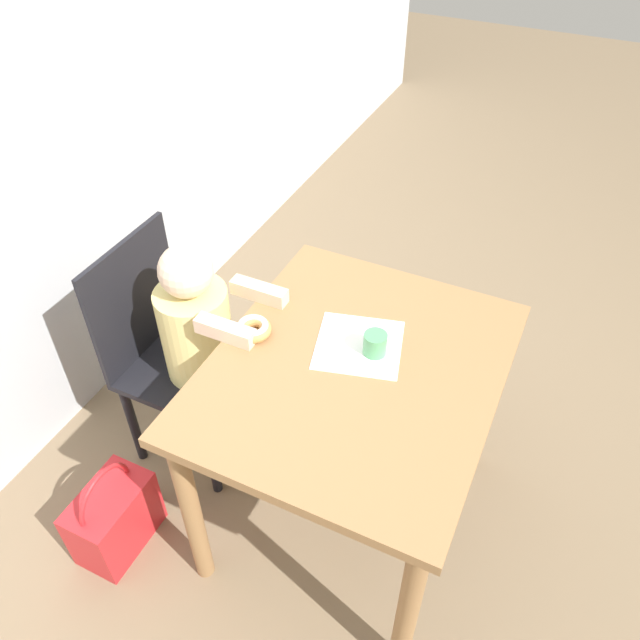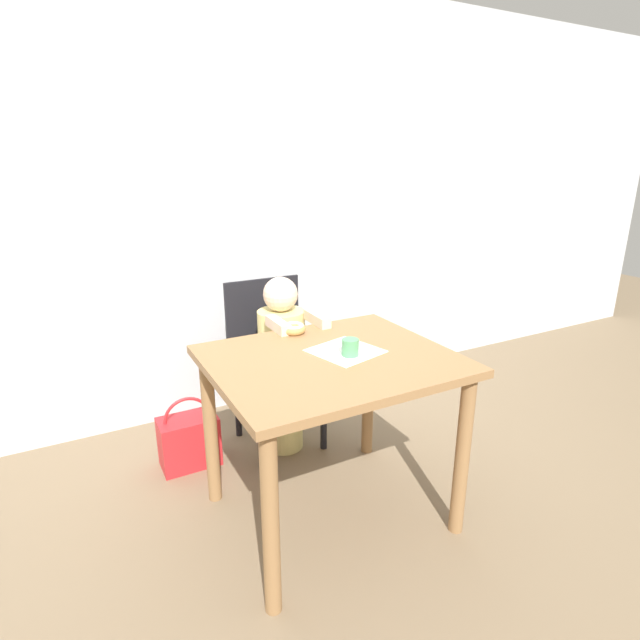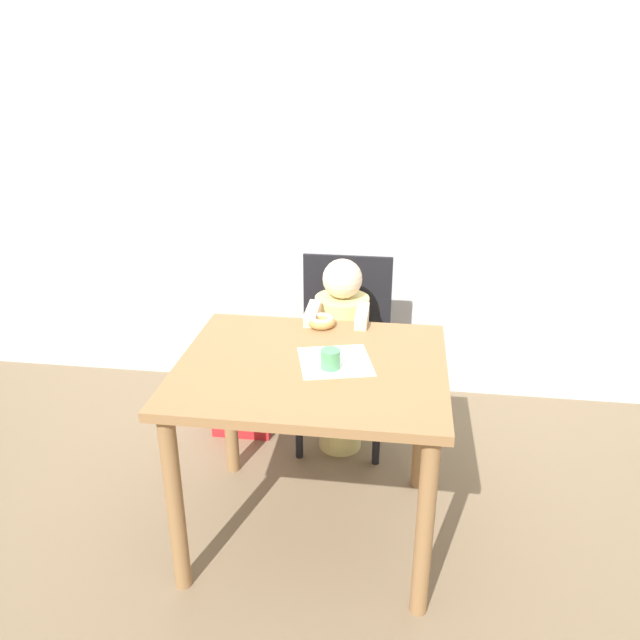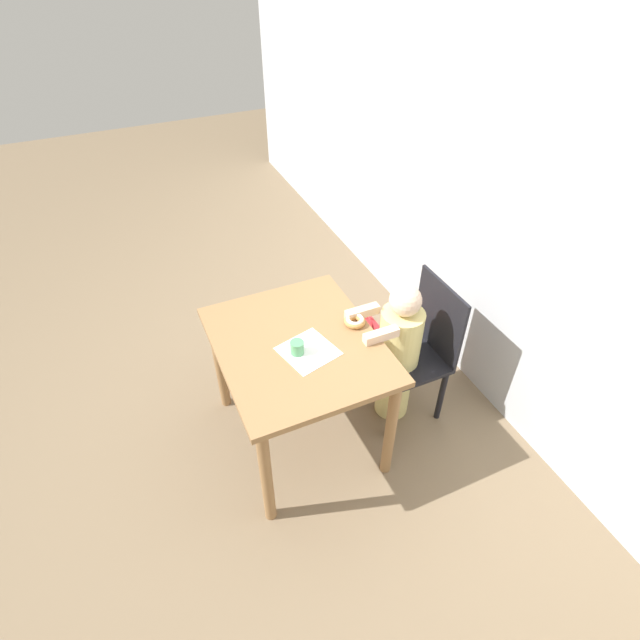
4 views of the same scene
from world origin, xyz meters
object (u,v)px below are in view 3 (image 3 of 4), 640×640
Objects in this scene: chair at (344,350)px; child_figure at (341,358)px; donut at (321,321)px; cup at (330,359)px; handbag at (243,406)px.

chair is 0.13m from child_figure.
chair is at bearing 81.76° from donut.
child_figure is 0.70m from cup.
chair is at bearing 91.88° from cup.
chair is 2.35× the size of handbag.
donut is at bearing -37.41° from handbag.
cup reaches higher than handbag.
donut is (-0.06, -0.39, 0.32)m from chair.
donut is 1.56× the size of cup.
donut is 0.30× the size of handbag.
child_figure is 0.61m from handbag.
donut is at bearing -102.10° from child_figure.
chair is 0.94× the size of child_figure.
chair is 12.39× the size of cup.
donut is at bearing -98.24° from chair.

